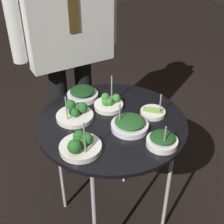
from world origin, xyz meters
name	(u,v)px	position (x,y,z in m)	size (l,w,h in m)	color
ground_plane	(112,217)	(0.00, 0.00, 0.00)	(8.00, 8.00, 0.00)	black
serving_cart	(112,129)	(0.00, 0.00, 0.67)	(0.71, 0.71, 0.71)	black
bowl_spinach_mid_left	(162,140)	(0.10, -0.26, 0.74)	(0.13, 0.13, 0.12)	white
bowl_broccoli_front_right	(75,113)	(-0.14, 0.11, 0.74)	(0.18, 0.18, 0.14)	silver
bowl_asparagus_center	(153,112)	(0.20, -0.05, 0.73)	(0.12, 0.12, 0.12)	silver
bowl_broccoli_far_rim	(109,103)	(0.04, 0.11, 0.74)	(0.15, 0.15, 0.16)	silver
bowl_broccoli_front_left	(80,145)	(-0.22, -0.12, 0.74)	(0.18, 0.18, 0.17)	silver
bowl_spinach_back_right	(130,124)	(0.04, -0.09, 0.74)	(0.17, 0.17, 0.13)	silver
bowl_spinach_mid_right	(83,94)	(-0.03, 0.25, 0.74)	(0.16, 0.16, 0.06)	silver
waiter_figure	(66,19)	(0.01, 0.51, 1.05)	(0.61, 0.23, 1.66)	black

